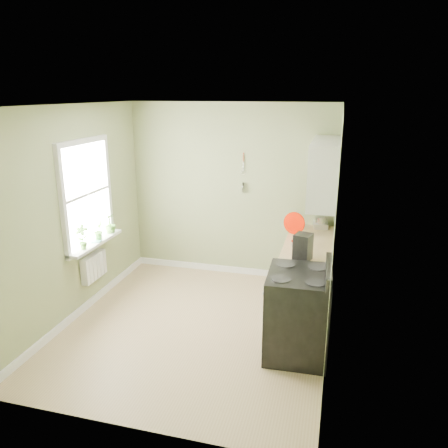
% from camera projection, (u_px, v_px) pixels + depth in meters
% --- Properties ---
extents(floor, '(3.20, 3.60, 0.02)m').
position_uv_depth(floor, '(196.00, 327.00, 5.51)').
color(floor, tan).
rests_on(floor, ground).
extents(ceiling, '(3.20, 3.60, 0.02)m').
position_uv_depth(ceiling, '(191.00, 104.00, 4.72)').
color(ceiling, white).
rests_on(ceiling, wall_back).
extents(wall_back, '(3.20, 0.02, 2.70)m').
position_uv_depth(wall_back, '(231.00, 191.00, 6.79)').
color(wall_back, '#909A69').
rests_on(wall_back, floor).
extents(wall_left, '(0.02, 3.60, 2.70)m').
position_uv_depth(wall_left, '(73.00, 215.00, 5.51)').
color(wall_left, '#909A69').
rests_on(wall_left, floor).
extents(wall_right, '(0.02, 3.60, 2.70)m').
position_uv_depth(wall_right, '(335.00, 235.00, 4.72)').
color(wall_right, '#909A69').
rests_on(wall_right, floor).
extents(base_cabinets, '(0.60, 1.60, 0.87)m').
position_uv_depth(base_cabinets, '(308.00, 274.00, 5.99)').
color(base_cabinets, silver).
rests_on(base_cabinets, floor).
extents(countertop, '(0.64, 1.60, 0.04)m').
position_uv_depth(countertop, '(309.00, 243.00, 5.86)').
color(countertop, tan).
rests_on(countertop, base_cabinets).
extents(upper_cabinets, '(0.35, 1.40, 0.80)m').
position_uv_depth(upper_cabinets, '(325.00, 171.00, 5.64)').
color(upper_cabinets, silver).
rests_on(upper_cabinets, wall_right).
extents(window, '(0.06, 1.14, 1.44)m').
position_uv_depth(window, '(86.00, 194.00, 5.72)').
color(window, white).
rests_on(window, wall_left).
extents(window_sill, '(0.18, 1.14, 0.04)m').
position_uv_depth(window_sill, '(96.00, 243.00, 5.90)').
color(window_sill, white).
rests_on(window_sill, wall_left).
extents(radiator, '(0.12, 0.50, 0.35)m').
position_uv_depth(radiator, '(94.00, 267.00, 5.95)').
color(radiator, white).
rests_on(radiator, wall_left).
extents(wall_utensils, '(0.02, 0.14, 0.58)m').
position_uv_depth(wall_utensils, '(243.00, 179.00, 6.65)').
color(wall_utensils, tan).
rests_on(wall_utensils, wall_back).
extents(stove, '(0.72, 0.81, 1.09)m').
position_uv_depth(stove, '(298.00, 313.00, 4.83)').
color(stove, black).
rests_on(stove, floor).
extents(stand_mixer, '(0.24, 0.35, 0.40)m').
position_uv_depth(stand_mixer, '(321.00, 215.00, 6.46)').
color(stand_mixer, '#B2B2B7').
rests_on(stand_mixer, countertop).
extents(kettle, '(0.20, 0.12, 0.20)m').
position_uv_depth(kettle, '(296.00, 222.00, 6.37)').
color(kettle, silver).
rests_on(kettle, countertop).
extents(coffee_maker, '(0.24, 0.25, 0.33)m').
position_uv_depth(coffee_maker, '(303.00, 248.00, 5.17)').
color(coffee_maker, black).
rests_on(coffee_maker, countertop).
extents(red_tray, '(0.32, 0.15, 0.31)m').
position_uv_depth(red_tray, '(294.00, 223.00, 6.13)').
color(red_tray, red).
rests_on(red_tray, countertop).
extents(jar, '(0.07, 0.07, 0.08)m').
position_uv_depth(jar, '(294.00, 243.00, 5.67)').
color(jar, beige).
rests_on(jar, countertop).
extents(plant_a, '(0.20, 0.17, 0.33)m').
position_uv_depth(plant_a, '(82.00, 237.00, 5.55)').
color(plant_a, '#487E2C').
rests_on(plant_a, window_sill).
extents(plant_b, '(0.15, 0.17, 0.27)m').
position_uv_depth(plant_b, '(99.00, 230.00, 5.93)').
color(plant_b, '#487E2C').
rests_on(plant_b, window_sill).
extents(plant_c, '(0.18, 0.18, 0.28)m').
position_uv_depth(plant_c, '(110.00, 223.00, 6.22)').
color(plant_c, '#487E2C').
rests_on(plant_c, window_sill).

